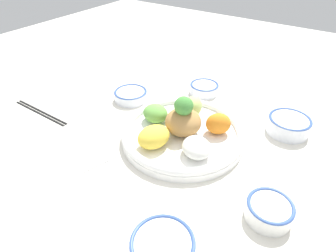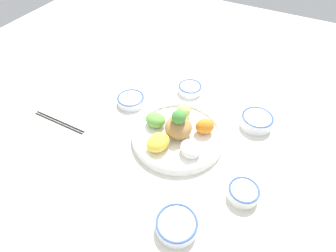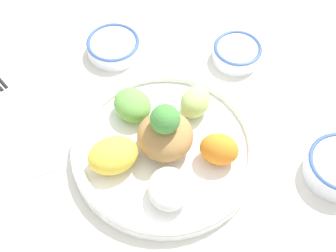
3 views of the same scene
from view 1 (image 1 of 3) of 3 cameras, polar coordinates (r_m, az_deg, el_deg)
ground_plane at (r=0.75m, az=0.91°, el=-2.74°), size 2.40×2.40×0.00m
salad_platter at (r=0.73m, az=2.90°, el=-0.89°), size 0.32×0.32×0.13m
sauce_bowl_red at (r=0.83m, az=23.33°, el=0.33°), size 0.11×0.11×0.04m
rice_bowl_blue at (r=0.59m, az=19.88°, el=-15.77°), size 0.09×0.09×0.04m
sauce_bowl_dark at (r=0.91m, az=-7.57°, el=6.31°), size 0.11×0.11×0.03m
rice_bowl_plain at (r=0.52m, az=-1.10°, el=-23.34°), size 0.11×0.11×0.04m
sauce_bowl_far at (r=0.95m, az=7.36°, el=7.67°), size 0.09×0.09×0.03m
chopsticks_pair_near at (r=0.93m, az=-24.49°, el=2.63°), size 0.23×0.02×0.01m
serving_spoon_main at (r=0.69m, az=-17.29°, el=-8.78°), size 0.07×0.14×0.01m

